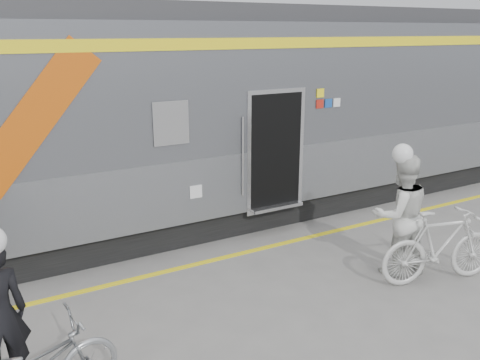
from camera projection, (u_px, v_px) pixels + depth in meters
ground at (249, 335)px, 6.33m from camera, size 90.00×90.00×0.00m
train at (130, 122)px, 9.22m from camera, size 24.00×3.17×4.10m
safety_strip at (181, 268)px, 8.12m from camera, size 24.00×0.12×0.01m
woman at (400, 215)px, 7.76m from camera, size 1.07×0.93×1.89m
bicycle_right at (440, 246)px, 7.55m from camera, size 1.98×1.01×1.15m
helmet_woman at (407, 145)px, 7.45m from camera, size 0.30×0.30×0.30m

